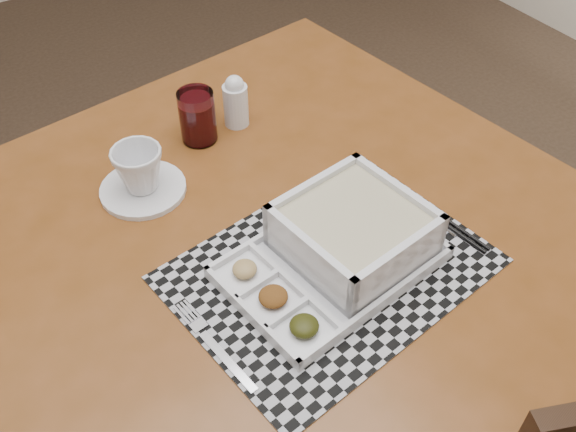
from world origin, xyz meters
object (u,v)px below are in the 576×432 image
at_px(creamer_bottle, 236,101).
at_px(cup, 139,169).
at_px(serving_tray, 347,241).
at_px(dining_table, 278,262).
at_px(juice_glass, 198,118).

bearing_deg(creamer_bottle, cup, -161.12).
bearing_deg(serving_tray, dining_table, 117.29).
relative_size(dining_table, cup, 13.08).
height_order(cup, juice_glass, juice_glass).
xyz_separation_m(dining_table, juice_glass, (0.01, 0.29, 0.13)).
bearing_deg(juice_glass, serving_tray, -83.24).
bearing_deg(dining_table, creamer_bottle, 72.25).
xyz_separation_m(dining_table, creamer_bottle, (0.09, 0.29, 0.13)).
distance_m(serving_tray, cup, 0.38).
height_order(dining_table, cup, cup).
height_order(dining_table, serving_tray, serving_tray).
xyz_separation_m(juice_glass, creamer_bottle, (0.08, 0.00, 0.00)).
bearing_deg(cup, dining_table, -37.49).
height_order(dining_table, juice_glass, juice_glass).
xyz_separation_m(serving_tray, juice_glass, (-0.05, 0.40, 0.01)).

